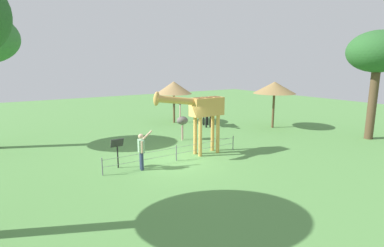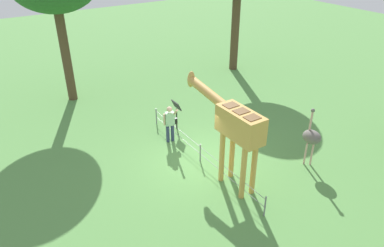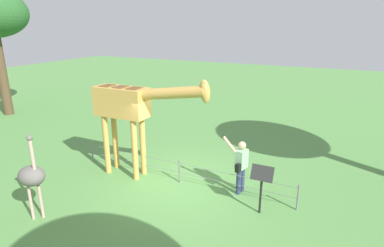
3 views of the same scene
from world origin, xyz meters
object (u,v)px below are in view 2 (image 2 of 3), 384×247
at_px(giraffe, 233,124).
at_px(visitor, 170,122).
at_px(ostrich, 312,137).
at_px(info_sign, 176,109).

xyz_separation_m(giraffe, visitor, (3.43, 0.41, -1.36)).
xyz_separation_m(giraffe, ostrich, (-0.74, -3.05, -1.09)).
distance_m(giraffe, ostrich, 3.32).
relative_size(giraffe, ostrich, 1.70).
relative_size(visitor, ostrich, 0.74).
xyz_separation_m(giraffe, info_sign, (4.22, -0.36, -1.31)).
bearing_deg(visitor, ostrich, -140.38).
relative_size(visitor, info_sign, 1.27).
bearing_deg(visitor, giraffe, -173.24).
bearing_deg(ostrich, giraffe, 76.27).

